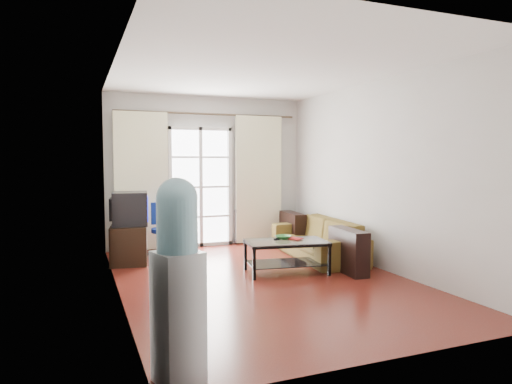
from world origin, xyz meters
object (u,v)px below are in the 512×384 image
tv_stand (129,244)px  crt_tv (129,209)px  water_cooler (178,276)px  coffee_table (286,252)px  sofa (316,238)px  task_chair (164,241)px

tv_stand → crt_tv: (-0.00, -0.02, 0.54)m
tv_stand → water_cooler: 4.04m
coffee_table → water_cooler: bearing=-128.7°
sofa → coffee_table: (-0.90, -0.77, -0.02)m
task_chair → water_cooler: water_cooler is taller
water_cooler → crt_tv: bearing=72.6°
tv_stand → crt_tv: size_ratio=1.30×
sofa → crt_tv: size_ratio=3.57×
task_chair → coffee_table: bearing=-53.7°
tv_stand → sofa: bearing=-4.9°
water_cooler → task_chair: bearing=65.0°
tv_stand → water_cooler: size_ratio=0.54×
tv_stand → water_cooler: water_cooler is taller
sofa → coffee_table: sofa is taller
sofa → tv_stand: size_ratio=2.74×
sofa → coffee_table: 1.18m
coffee_table → tv_stand: tv_stand is taller
sofa → tv_stand: (-2.85, 0.70, -0.02)m
tv_stand → water_cooler: bearing=-82.5°
coffee_table → tv_stand: 2.44m
task_chair → water_cooler: 4.35m
task_chair → water_cooler: bearing=-101.4°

